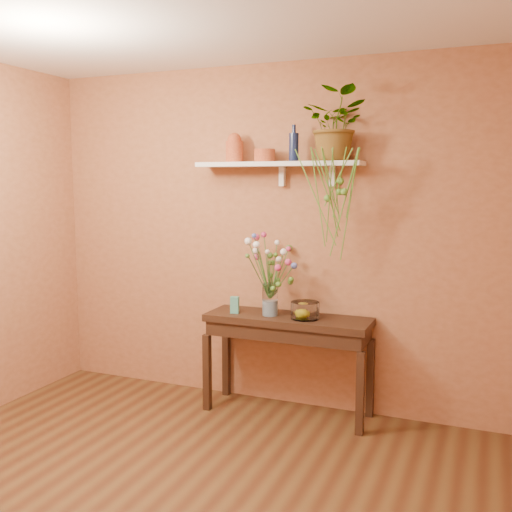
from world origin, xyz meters
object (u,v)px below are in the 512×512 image
object	(u,v)px
blue_bottle	(294,147)
glass_vase	(270,302)
spider_plant	(337,125)
bouquet	(272,259)
glass_bowl	(305,311)
terracotta_jug	(234,148)
sideboard	(288,330)

from	to	relation	value
blue_bottle	glass_vase	size ratio (longest dim) A/B	1.08
blue_bottle	spider_plant	bearing A→B (deg)	0.27
glass_vase	bouquet	distance (m)	0.33
glass_bowl	bouquet	bearing A→B (deg)	178.41
terracotta_jug	blue_bottle	size ratio (longest dim) A/B	0.85
blue_bottle	spider_plant	distance (m)	0.36
terracotta_jug	glass_bowl	world-z (taller)	terracotta_jug
blue_bottle	spider_plant	world-z (taller)	spider_plant
terracotta_jug	spider_plant	distance (m)	0.84
blue_bottle	spider_plant	xyz separation A→B (m)	(0.33, 0.00, 0.15)
terracotta_jug	glass_bowl	bearing A→B (deg)	-11.63
terracotta_jug	glass_bowl	size ratio (longest dim) A/B	1.06
sideboard	bouquet	bearing A→B (deg)	-169.24
spider_plant	glass_bowl	size ratio (longest dim) A/B	2.40
terracotta_jug	spider_plant	size ratio (longest dim) A/B	0.44
sideboard	glass_vase	bearing A→B (deg)	-167.35
sideboard	terracotta_jug	distance (m)	1.48
sideboard	glass_vase	xyz separation A→B (m)	(-0.13, -0.03, 0.22)
sideboard	glass_vase	world-z (taller)	glass_vase
glass_vase	bouquet	size ratio (longest dim) A/B	0.50
spider_plant	glass_bowl	distance (m)	1.38
sideboard	spider_plant	distance (m)	1.58
sideboard	blue_bottle	distance (m)	1.39
terracotta_jug	bouquet	distance (m)	0.93
blue_bottle	glass_bowl	bearing A→B (deg)	-37.23
blue_bottle	bouquet	bearing A→B (deg)	-145.48
sideboard	glass_vase	size ratio (longest dim) A/B	5.10
blue_bottle	bouquet	world-z (taller)	blue_bottle
glass_vase	glass_bowl	bearing A→B (deg)	-0.19
spider_plant	glass_vase	xyz separation A→B (m)	(-0.48, -0.10, -1.32)
glass_vase	bouquet	xyz separation A→B (m)	(0.01, 0.01, 0.33)
glass_vase	blue_bottle	bearing A→B (deg)	34.39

